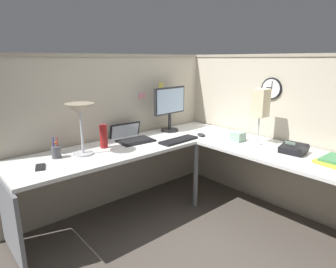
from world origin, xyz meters
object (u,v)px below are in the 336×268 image
(wall_clock, at_px, (272,89))
(desk_lamp_paper, at_px, (260,105))
(keyboard, at_px, (179,140))
(tissue_box, at_px, (238,136))
(monitor, at_px, (170,106))
(book_stack, at_px, (335,161))
(desk_lamp_dome, at_px, (80,113))
(thermos_flask, at_px, (104,136))
(office_phone, at_px, (294,149))
(computer_mouse, at_px, (201,135))
(pen_cup, at_px, (56,152))
(cell_phone, at_px, (40,167))
(laptop, at_px, (131,137))

(wall_clock, bearing_deg, desk_lamp_paper, -167.98)
(keyboard, relative_size, tissue_box, 3.58)
(monitor, relative_size, keyboard, 1.16)
(book_stack, bearing_deg, desk_lamp_dome, 133.09)
(thermos_flask, height_order, tissue_box, thermos_flask)
(monitor, relative_size, book_stack, 1.63)
(office_phone, bearing_deg, desk_lamp_paper, 87.15)
(book_stack, bearing_deg, computer_mouse, 99.18)
(computer_mouse, height_order, thermos_flask, thermos_flask)
(thermos_flask, bearing_deg, tissue_box, -30.85)
(pen_cup, bearing_deg, cell_phone, -141.11)
(keyboard, height_order, thermos_flask, thermos_flask)
(pen_cup, height_order, tissue_box, pen_cup)
(monitor, xyz_separation_m, pen_cup, (-1.32, -0.08, -0.24))
(thermos_flask, xyz_separation_m, desk_lamp_paper, (1.19, -0.86, 0.27))
(desk_lamp_dome, bearing_deg, office_phone, -39.94)
(monitor, xyz_separation_m, office_phone, (0.29, -1.32, -0.26))
(laptop, distance_m, office_phone, 1.55)
(computer_mouse, bearing_deg, book_stack, -80.82)
(pen_cup, relative_size, thermos_flask, 0.82)
(monitor, bearing_deg, pen_cup, -176.76)
(keyboard, relative_size, computer_mouse, 4.13)
(monitor, distance_m, laptop, 0.60)
(cell_phone, xyz_separation_m, wall_clock, (2.10, -0.66, 0.50))
(pen_cup, relative_size, cell_phone, 1.25)
(laptop, xyz_separation_m, office_phone, (0.83, -1.31, 0.01))
(laptop, bearing_deg, tissue_box, -43.51)
(desk_lamp_dome, bearing_deg, tissue_box, -24.32)
(cell_phone, height_order, office_phone, office_phone)
(keyboard, xyz_separation_m, wall_clock, (0.81, -0.50, 0.50))
(pen_cup, xyz_separation_m, book_stack, (1.62, -1.58, -0.03))
(desk_lamp_dome, relative_size, pen_cup, 2.47)
(thermos_flask, relative_size, tissue_box, 1.83)
(computer_mouse, xyz_separation_m, cell_phone, (-1.60, 0.18, -0.01))
(cell_phone, relative_size, tissue_box, 1.20)
(thermos_flask, relative_size, book_stack, 0.72)
(monitor, height_order, wall_clock, wall_clock)
(monitor, xyz_separation_m, tissue_box, (0.25, -0.76, -0.25))
(monitor, relative_size, thermos_flask, 2.27)
(laptop, xyz_separation_m, tissue_box, (0.79, -0.75, 0.02))
(computer_mouse, distance_m, pen_cup, 1.46)
(office_phone, relative_size, book_stack, 0.72)
(monitor, bearing_deg, office_phone, -77.55)
(computer_mouse, xyz_separation_m, book_stack, (0.20, -1.25, 0.00))
(monitor, bearing_deg, cell_phone, -171.71)
(office_phone, height_order, book_stack, office_phone)
(desk_lamp_dome, xyz_separation_m, desk_lamp_paper, (1.43, -0.80, 0.02))
(desk_lamp_paper, relative_size, wall_clock, 2.41)
(keyboard, xyz_separation_m, office_phone, (0.50, -0.94, 0.03))
(monitor, height_order, tissue_box, monitor)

